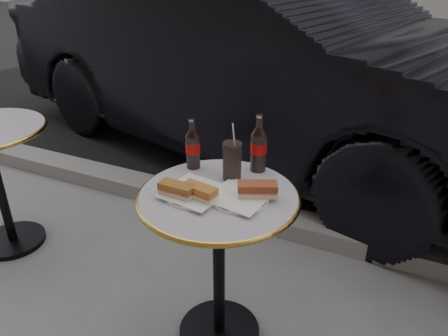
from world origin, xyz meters
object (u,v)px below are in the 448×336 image
at_px(bistro_table, 219,270).
at_px(plate_right, 239,198).
at_px(cola_bottle_right, 259,143).
at_px(parked_car, 258,60).
at_px(cola_glass, 232,161).
at_px(plate_left, 195,193).
at_px(cola_bottle_left, 193,143).

distance_m(bistro_table, plate_right, 0.38).
relative_size(plate_right, cola_bottle_right, 0.89).
bearing_deg(cola_bottle_right, parked_car, 110.95).
bearing_deg(cola_glass, cola_bottle_right, 60.51).
bearing_deg(plate_right, cola_glass, 123.96).
height_order(plate_left, cola_glass, cola_glass).
height_order(plate_right, cola_glass, cola_glass).
bearing_deg(cola_glass, cola_bottle_left, 172.26).
xyz_separation_m(bistro_table, cola_bottle_right, (0.06, 0.25, 0.49)).
bearing_deg(plate_right, cola_bottle_right, 95.54).
xyz_separation_m(bistro_table, parked_car, (-0.59, 1.94, 0.41)).
bearing_deg(plate_left, cola_glass, 66.97).
height_order(cola_glass, parked_car, parked_car).
relative_size(bistro_table, plate_left, 3.23).
distance_m(bistro_table, cola_bottle_right, 0.55).
xyz_separation_m(plate_right, cola_bottle_right, (-0.02, 0.25, 0.12)).
relative_size(plate_left, plate_right, 1.04).
relative_size(plate_right, cola_bottle_left, 1.00).
xyz_separation_m(bistro_table, plate_left, (-0.08, -0.04, 0.37)).
xyz_separation_m(bistro_table, cola_bottle_left, (-0.19, 0.16, 0.48)).
bearing_deg(cola_glass, plate_right, -56.04).
xyz_separation_m(bistro_table, plate_right, (0.09, -0.00, 0.37)).
relative_size(bistro_table, cola_glass, 4.62).
distance_m(bistro_table, cola_glass, 0.46).
relative_size(cola_glass, parked_car, 0.03).
bearing_deg(parked_car, cola_bottle_left, -152.50).
relative_size(cola_bottle_left, cola_bottle_right, 0.89).
xyz_separation_m(cola_bottle_right, parked_car, (-0.65, 1.69, -0.08)).
distance_m(plate_left, cola_glass, 0.21).
distance_m(plate_left, plate_right, 0.17).
xyz_separation_m(plate_left, cola_bottle_left, (-0.11, 0.20, 0.10)).
bearing_deg(plate_left, cola_bottle_right, 64.31).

